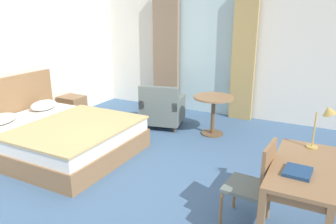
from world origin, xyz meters
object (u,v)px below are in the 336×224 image
bed (56,136)px  armchair_by_window (162,110)px  nightstand (72,108)px  desk_lamp (326,116)px  closed_book (298,172)px  writing_desk (303,174)px  desk_chair (256,181)px  round_cafe_table (213,106)px

bed → armchair_by_window: size_ratio=2.62×
nightstand → desk_lamp: desk_lamp is taller
bed → closed_book: 3.61m
desk_lamp → writing_desk: bearing=-103.0°
writing_desk → desk_chair: desk_chair is taller
desk_lamp → closed_book: desk_lamp is taller
closed_book → armchair_by_window: size_ratio=0.31×
closed_book → nightstand: bearing=160.0°
desk_lamp → armchair_by_window: 3.32m
bed → armchair_by_window: bearing=63.0°
nightstand → writing_desk: writing_desk is taller
desk_lamp → closed_book: 0.80m
closed_book → bed: bearing=174.1°
nightstand → armchair_by_window: (1.81, 0.46, 0.09)m
desk_lamp → nightstand: bearing=165.5°
writing_desk → desk_chair: size_ratio=1.33×
armchair_by_window → round_cafe_table: bearing=3.6°
bed → desk_chair: bearing=-8.0°
desk_chair → round_cafe_table: (-1.26, 2.29, 0.01)m
nightstand → round_cafe_table: bearing=10.6°
nightstand → round_cafe_table: size_ratio=0.69×
desk_chair → armchair_by_window: bearing=135.2°
bed → nightstand: size_ratio=4.57×
nightstand → round_cafe_table: 2.85m
nightstand → armchair_by_window: 1.87m
round_cafe_table → bed: bearing=-135.7°
writing_desk → closed_book: (-0.04, -0.21, 0.11)m
bed → closed_book: size_ratio=8.44×
bed → closed_book: (3.54, -0.56, 0.48)m
writing_desk → desk_chair: bearing=-168.2°
desk_chair → bed: bearing=172.0°
nightstand → closed_book: (4.44, -1.89, 0.51)m
bed → desk_lamp: (3.69, 0.14, 0.82)m
desk_lamp → closed_book: (-0.15, -0.70, -0.34)m
desk_chair → closed_book: desk_chair is taller
writing_desk → closed_book: size_ratio=4.65×
armchair_by_window → writing_desk: bearing=-38.8°
bed → armchair_by_window: (0.91, 1.79, 0.07)m
bed → writing_desk: bed is taller
desk_chair → writing_desk: bearing=11.8°
desk_lamp → armchair_by_window: bearing=149.4°
closed_book → round_cafe_table: size_ratio=0.38×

